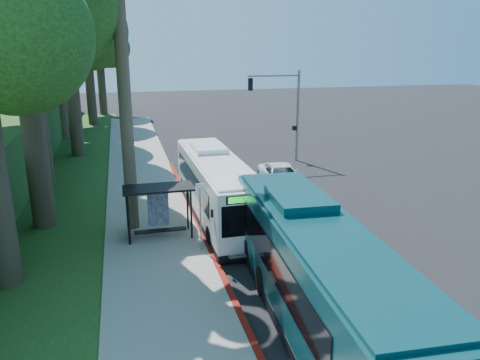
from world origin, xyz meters
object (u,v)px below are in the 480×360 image
object	(u,v)px
bus_shelter	(153,202)
pickup	(281,176)
white_bus	(216,185)
teal_bus	(317,272)

from	to	relation	value
bus_shelter	pickup	world-z (taller)	bus_shelter
bus_shelter	white_bus	distance (m)	4.11
white_bus	pickup	distance (m)	6.75
teal_bus	pickup	distance (m)	15.56
teal_bus	pickup	world-z (taller)	teal_bus
white_bus	teal_bus	size ratio (longest dim) A/B	0.89
white_bus	pickup	world-z (taller)	white_bus
bus_shelter	white_bus	xyz separation A→B (m)	(3.45, 2.23, -0.12)
bus_shelter	white_bus	size ratio (longest dim) A/B	0.28
teal_bus	pickup	size ratio (longest dim) A/B	2.60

